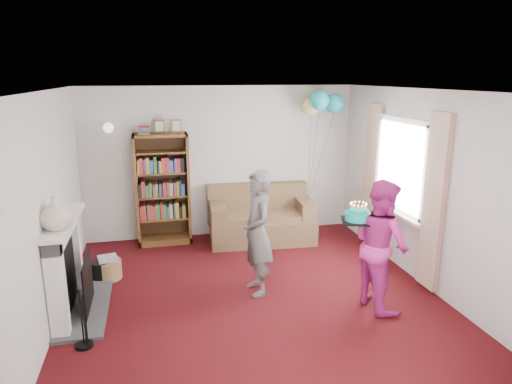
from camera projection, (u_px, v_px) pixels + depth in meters
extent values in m
plane|color=#35080B|center=(255.00, 300.00, 5.57)|extent=(5.00, 5.00, 0.00)
cube|color=silver|center=(221.00, 162.00, 7.63)|extent=(4.50, 0.02, 2.50)
cube|color=silver|center=(44.00, 214.00, 4.77)|extent=(0.02, 5.00, 2.50)
cube|color=silver|center=(429.00, 190.00, 5.76)|extent=(0.02, 5.00, 2.50)
cube|color=white|center=(254.00, 90.00, 4.95)|extent=(4.50, 5.00, 0.01)
cube|color=#3F3F42|center=(84.00, 308.00, 5.32)|extent=(0.55, 1.40, 0.04)
cube|color=white|center=(57.00, 291.00, 4.64)|extent=(0.18, 0.14, 1.06)
cube|color=white|center=(73.00, 251.00, 5.68)|extent=(0.18, 0.14, 1.06)
cube|color=white|center=(61.00, 230.00, 5.04)|extent=(0.18, 1.24, 0.16)
cube|color=white|center=(63.00, 221.00, 5.03)|extent=(0.28, 1.35, 0.05)
cube|color=black|center=(64.00, 273.00, 5.17)|extent=(0.10, 0.80, 0.86)
cube|color=black|center=(88.00, 283.00, 5.26)|extent=(0.02, 0.70, 0.60)
cylinder|color=black|center=(81.00, 318.00, 4.53)|extent=(0.18, 0.18, 0.64)
cylinder|color=black|center=(101.00, 271.00, 6.08)|extent=(0.26, 0.26, 0.26)
cube|color=white|center=(405.00, 120.00, 6.10)|extent=(0.08, 1.30, 0.08)
cube|color=white|center=(398.00, 210.00, 6.42)|extent=(0.08, 1.30, 0.08)
cube|color=white|center=(403.00, 166.00, 6.27)|extent=(0.01, 1.15, 1.20)
cube|color=white|center=(396.00, 212.00, 6.42)|extent=(0.14, 1.32, 0.04)
cube|color=beige|center=(434.00, 203.00, 5.56)|extent=(0.07, 0.38, 2.20)
cube|color=beige|center=(372.00, 175.00, 7.11)|extent=(0.07, 0.38, 2.20)
cylinder|color=gold|center=(109.00, 126.00, 7.03)|extent=(0.04, 0.12, 0.04)
sphere|color=white|center=(108.00, 128.00, 6.95)|extent=(0.16, 0.16, 0.16)
cube|color=#472B14|center=(162.00, 187.00, 7.46)|extent=(0.84, 0.04, 1.78)
cube|color=brown|center=(137.00, 191.00, 7.19)|extent=(0.04, 0.42, 1.78)
cube|color=brown|center=(188.00, 188.00, 7.37)|extent=(0.04, 0.42, 1.78)
cube|color=brown|center=(160.00, 135.00, 7.06)|extent=(0.84, 0.42, 0.04)
cube|color=brown|center=(165.00, 239.00, 7.49)|extent=(0.84, 0.42, 0.10)
cube|color=brown|center=(164.00, 217.00, 7.40)|extent=(0.76, 0.38, 0.03)
cube|color=brown|center=(163.00, 195.00, 7.30)|extent=(0.76, 0.38, 0.02)
cube|color=brown|center=(162.00, 172.00, 7.21)|extent=(0.76, 0.38, 0.02)
cube|color=brown|center=(161.00, 152.00, 7.13)|extent=(0.76, 0.38, 0.02)
cube|color=maroon|center=(144.00, 130.00, 6.97)|extent=(0.16, 0.22, 0.12)
cube|color=brown|center=(159.00, 126.00, 7.08)|extent=(0.16, 0.02, 0.20)
cube|color=brown|center=(176.00, 126.00, 7.13)|extent=(0.16, 0.02, 0.20)
cube|color=brown|center=(262.00, 229.00, 7.54)|extent=(1.68, 0.89, 0.40)
cube|color=brown|center=(257.00, 203.00, 7.76)|extent=(1.68, 0.24, 0.69)
cube|color=brown|center=(218.00, 220.00, 7.33)|extent=(0.24, 0.84, 0.54)
cube|color=brown|center=(303.00, 214.00, 7.65)|extent=(0.24, 0.84, 0.54)
cube|color=brown|center=(240.00, 218.00, 7.32)|extent=(0.71, 0.59, 0.12)
cube|color=brown|center=(285.00, 215.00, 7.49)|extent=(0.71, 0.59, 0.12)
cylinder|color=olive|center=(108.00, 269.00, 6.12)|extent=(0.35, 0.35, 0.26)
cube|color=beige|center=(108.00, 258.00, 6.09)|extent=(0.24, 0.19, 0.06)
imported|color=black|center=(257.00, 233.00, 5.59)|extent=(0.41, 0.59, 1.57)
imported|color=#BC2580|center=(381.00, 244.00, 5.27)|extent=(0.68, 0.82, 1.53)
cube|color=black|center=(358.00, 221.00, 5.22)|extent=(0.35, 0.35, 0.02)
cylinder|color=#0C9488|center=(358.00, 216.00, 5.20)|extent=(0.29, 0.29, 0.10)
cylinder|color=#0C9488|center=(358.00, 211.00, 5.19)|extent=(0.21, 0.21, 0.04)
cylinder|color=pink|center=(365.00, 207.00, 5.20)|extent=(0.01, 0.01, 0.09)
sphere|color=orange|center=(366.00, 203.00, 5.19)|extent=(0.02, 0.02, 0.02)
cylinder|color=pink|center=(363.00, 207.00, 5.24)|extent=(0.01, 0.01, 0.09)
sphere|color=orange|center=(363.00, 202.00, 5.23)|extent=(0.02, 0.02, 0.02)
cylinder|color=pink|center=(359.00, 206.00, 5.26)|extent=(0.01, 0.01, 0.09)
sphere|color=orange|center=(359.00, 202.00, 5.25)|extent=(0.02, 0.02, 0.02)
cylinder|color=pink|center=(355.00, 206.00, 5.26)|extent=(0.01, 0.01, 0.09)
sphere|color=orange|center=(355.00, 202.00, 5.25)|extent=(0.02, 0.02, 0.02)
cylinder|color=pink|center=(352.00, 206.00, 5.24)|extent=(0.01, 0.01, 0.09)
sphere|color=orange|center=(352.00, 202.00, 5.23)|extent=(0.02, 0.02, 0.02)
cylinder|color=pink|center=(351.00, 207.00, 5.21)|extent=(0.01, 0.01, 0.09)
sphere|color=orange|center=(351.00, 203.00, 5.19)|extent=(0.02, 0.02, 0.02)
cylinder|color=pink|center=(351.00, 208.00, 5.16)|extent=(0.01, 0.01, 0.09)
sphere|color=orange|center=(351.00, 204.00, 5.15)|extent=(0.02, 0.02, 0.02)
cylinder|color=pink|center=(354.00, 209.00, 5.12)|extent=(0.01, 0.01, 0.09)
sphere|color=orange|center=(354.00, 205.00, 5.11)|extent=(0.02, 0.02, 0.02)
cylinder|color=pink|center=(358.00, 210.00, 5.10)|extent=(0.01, 0.01, 0.09)
sphere|color=orange|center=(358.00, 206.00, 5.09)|extent=(0.02, 0.02, 0.02)
cylinder|color=pink|center=(362.00, 210.00, 5.10)|extent=(0.01, 0.01, 0.09)
sphere|color=orange|center=(362.00, 206.00, 5.09)|extent=(0.02, 0.02, 0.02)
cylinder|color=pink|center=(365.00, 210.00, 5.12)|extent=(0.01, 0.01, 0.09)
sphere|color=orange|center=(365.00, 205.00, 5.11)|extent=(0.02, 0.02, 0.02)
cylinder|color=pink|center=(366.00, 209.00, 5.16)|extent=(0.01, 0.01, 0.09)
sphere|color=orange|center=(367.00, 204.00, 5.14)|extent=(0.02, 0.02, 0.02)
sphere|color=#3F3F3F|center=(308.00, 202.00, 7.39)|extent=(0.02, 0.02, 0.02)
sphere|color=teal|center=(335.00, 103.00, 7.35)|extent=(0.31, 0.31, 0.31)
sphere|color=#D7D683|center=(311.00, 107.00, 7.47)|extent=(0.31, 0.31, 0.31)
sphere|color=teal|center=(320.00, 100.00, 7.08)|extent=(0.31, 0.31, 0.31)
imported|color=beige|center=(55.00, 213.00, 4.65)|extent=(0.41, 0.41, 0.35)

